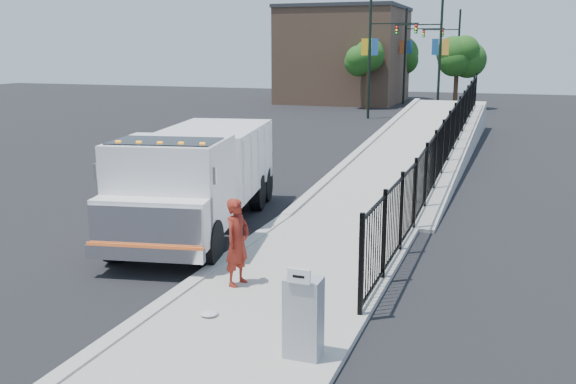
% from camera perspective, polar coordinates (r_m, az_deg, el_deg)
% --- Properties ---
extents(ground, '(120.00, 120.00, 0.00)m').
position_cam_1_polar(ground, '(14.52, -5.55, -6.34)').
color(ground, black).
rests_on(ground, ground).
extents(sidewalk, '(3.55, 12.00, 0.12)m').
position_cam_1_polar(sidewalk, '(12.06, -1.25, -10.03)').
color(sidewalk, '#9E998E').
rests_on(sidewalk, ground).
extents(curb, '(0.30, 12.00, 0.16)m').
position_cam_1_polar(curb, '(12.82, -9.40, -8.70)').
color(curb, '#ADAAA3').
rests_on(curb, ground).
extents(ramp, '(3.95, 24.06, 3.19)m').
position_cam_1_polar(ramp, '(29.02, 11.96, 3.04)').
color(ramp, '#9E998E').
rests_on(ramp, ground).
extents(iron_fence, '(0.10, 28.00, 1.80)m').
position_cam_1_polar(iron_fence, '(24.80, 14.02, 3.44)').
color(iron_fence, black).
rests_on(iron_fence, ground).
extents(truck, '(4.02, 8.34, 2.74)m').
position_cam_1_polar(truck, '(16.84, -8.09, 1.69)').
color(truck, black).
rests_on(truck, ground).
extents(worker, '(0.54, 0.71, 1.75)m').
position_cam_1_polar(worker, '(12.66, -4.53, -4.45)').
color(worker, maroon).
rests_on(worker, sidewalk).
extents(utility_cabinet, '(0.55, 0.40, 1.25)m').
position_cam_1_polar(utility_cabinet, '(9.85, 1.37, -11.09)').
color(utility_cabinet, gray).
rests_on(utility_cabinet, sidewalk).
extents(arrow_sign, '(0.35, 0.04, 0.22)m').
position_cam_1_polar(arrow_sign, '(9.38, 0.97, -7.50)').
color(arrow_sign, white).
rests_on(arrow_sign, utility_cabinet).
extents(debris, '(0.32, 0.32, 0.08)m').
position_cam_1_polar(debris, '(11.55, -7.02, -10.66)').
color(debris, silver).
rests_on(debris, sidewalk).
extents(light_pole_0, '(3.77, 0.22, 8.00)m').
position_cam_1_polar(light_pole_0, '(44.34, 7.65, 12.10)').
color(light_pole_0, black).
rests_on(light_pole_0, ground).
extents(light_pole_1, '(3.78, 0.22, 8.00)m').
position_cam_1_polar(light_pole_1, '(46.31, 12.98, 11.92)').
color(light_pole_1, black).
rests_on(light_pole_1, ground).
extents(light_pole_2, '(3.78, 0.22, 8.00)m').
position_cam_1_polar(light_pole_2, '(56.50, 10.68, 12.10)').
color(light_pole_2, black).
rests_on(light_pole_2, ground).
extents(light_pole_3, '(3.78, 0.22, 8.00)m').
position_cam_1_polar(light_pole_3, '(59.30, 14.58, 11.93)').
color(light_pole_3, black).
rests_on(light_pole_3, ground).
extents(tree_0, '(2.53, 2.53, 5.27)m').
position_cam_1_polar(tree_0, '(51.14, 7.15, 11.70)').
color(tree_0, '#382314').
rests_on(tree_0, ground).
extents(tree_1, '(2.62, 2.62, 5.31)m').
position_cam_1_polar(tree_1, '(52.85, 14.82, 11.42)').
color(tree_1, '#382314').
rests_on(tree_1, ground).
extents(tree_2, '(3.18, 3.18, 5.59)m').
position_cam_1_polar(tree_2, '(62.71, 10.04, 11.80)').
color(tree_2, '#382314').
rests_on(tree_2, ground).
extents(building, '(10.00, 10.00, 8.00)m').
position_cam_1_polar(building, '(58.33, 5.01, 11.92)').
color(building, '#8C664C').
rests_on(building, ground).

